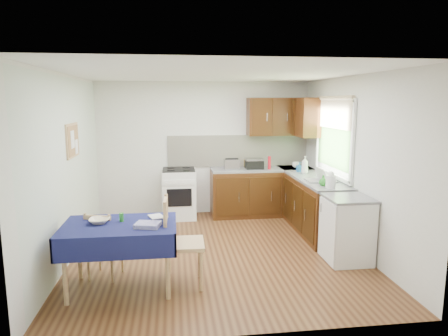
{
  "coord_description": "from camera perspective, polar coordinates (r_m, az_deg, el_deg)",
  "views": [
    {
      "loc": [
        -0.59,
        -5.43,
        2.13
      ],
      "look_at": [
        0.14,
        0.28,
        1.17
      ],
      "focal_mm": 32.0,
      "sensor_mm": 36.0,
      "label": 1
    }
  ],
  "objects": [
    {
      "name": "upper_cabinets",
      "position": [
        7.53,
        9.07,
        7.22
      ],
      "size": [
        1.2,
        0.85,
        0.7
      ],
      "color": "black",
      "rests_on": "wall_back"
    },
    {
      "name": "wall_back",
      "position": [
        7.6,
        -2.81,
        2.81
      ],
      "size": [
        4.0,
        0.02,
        2.5
      ],
      "primitive_type": "cube",
      "color": "silver",
      "rests_on": "ground"
    },
    {
      "name": "sauce_bottle",
      "position": [
        7.38,
        6.49,
        0.76
      ],
      "size": [
        0.05,
        0.05,
        0.24
      ],
      "primitive_type": "cylinder",
      "color": "red",
      "rests_on": "worktop_back"
    },
    {
      "name": "worktop_right",
      "position": [
        6.61,
        13.11,
        -1.68
      ],
      "size": [
        0.6,
        1.7,
        0.04
      ],
      "primitive_type": "cube",
      "color": "slate",
      "rests_on": "base_cabinets"
    },
    {
      "name": "dish_rack",
      "position": [
        6.43,
        13.67,
        -1.62
      ],
      "size": [
        0.45,
        0.34,
        0.21
      ],
      "rotation": [
        0.0,
        0.0,
        -0.12
      ],
      "color": "gray",
      "rests_on": "worktop_right"
    },
    {
      "name": "window",
      "position": [
        6.66,
        15.41,
        5.0
      ],
      "size": [
        0.04,
        1.48,
        1.26
      ],
      "color": "#335C25",
      "rests_on": "wall_right"
    },
    {
      "name": "cup",
      "position": [
        7.63,
        10.22,
        0.45
      ],
      "size": [
        0.17,
        0.17,
        0.11
      ],
      "primitive_type": "imported",
      "rotation": [
        0.0,
        0.0,
        -0.24
      ],
      "color": "silver",
      "rests_on": "worktop_back"
    },
    {
      "name": "dining_table",
      "position": [
        4.72,
        -14.67,
        -8.98
      ],
      "size": [
        1.27,
        0.86,
        0.77
      ],
      "rotation": [
        0.0,
        0.0,
        -0.32
      ],
      "color": "#0F163E",
      "rests_on": "ground"
    },
    {
      "name": "sandwich_press",
      "position": [
        7.44,
        4.31,
        0.64
      ],
      "size": [
        0.32,
        0.28,
        0.19
      ],
      "rotation": [
        0.0,
        0.0,
        -0.08
      ],
      "color": "black",
      "rests_on": "worktop_back"
    },
    {
      "name": "worktop_corner",
      "position": [
        7.68,
        10.14,
        -0.05
      ],
      "size": [
        0.6,
        0.6,
        0.04
      ],
      "primitive_type": "cube",
      "color": "slate",
      "rests_on": "base_cabinets"
    },
    {
      "name": "floor",
      "position": [
        5.86,
        -1.05,
        -11.86
      ],
      "size": [
        4.2,
        4.2,
        0.0
      ],
      "primitive_type": "plane",
      "color": "#442412",
      "rests_on": "ground"
    },
    {
      "name": "kettle",
      "position": [
        5.96,
        15.0,
        -1.72
      ],
      "size": [
        0.14,
        0.14,
        0.24
      ],
      "color": "white",
      "rests_on": "worktop_right"
    },
    {
      "name": "chair_far",
      "position": [
        5.12,
        -16.89,
        -10.2
      ],
      "size": [
        0.46,
        0.46,
        0.84
      ],
      "rotation": [
        0.0,
        0.0,
        2.85
      ],
      "color": "#A87C54",
      "rests_on": "ground"
    },
    {
      "name": "wall_right",
      "position": [
        6.08,
        18.01,
        0.67
      ],
      "size": [
        0.02,
        4.2,
        2.5
      ],
      "primitive_type": "cube",
      "color": "silver",
      "rests_on": "ground"
    },
    {
      "name": "chair_near",
      "position": [
        4.72,
        -6.44,
        -10.08
      ],
      "size": [
        0.48,
        0.48,
        1.05
      ],
      "rotation": [
        0.0,
        0.0,
        1.55
      ],
      "color": "#A87C54",
      "rests_on": "ground"
    },
    {
      "name": "soap_bottle_c",
      "position": [
        6.07,
        13.99,
        -1.74
      ],
      "size": [
        0.13,
        0.13,
        0.16
      ],
      "primitive_type": "imported",
      "rotation": [
        0.0,
        0.0,
        3.13
      ],
      "color": "#268323",
      "rests_on": "worktop_right"
    },
    {
      "name": "ceiling",
      "position": [
        5.47,
        -1.13,
        13.34
      ],
      "size": [
        4.0,
        4.2,
        0.02
      ],
      "primitive_type": "cube",
      "color": "white",
      "rests_on": "wall_back"
    },
    {
      "name": "worktop_back",
      "position": [
        7.51,
        5.4,
        -0.15
      ],
      "size": [
        1.9,
        0.6,
        0.04
      ],
      "primitive_type": "cube",
      "color": "slate",
      "rests_on": "base_cabinets"
    },
    {
      "name": "toaster",
      "position": [
        7.3,
        1.11,
        0.54
      ],
      "size": [
        0.28,
        0.17,
        0.21
      ],
      "rotation": [
        0.0,
        0.0,
        0.18
      ],
      "color": "#ADADB2",
      "rests_on": "worktop_back"
    },
    {
      "name": "wall_left",
      "position": [
        5.67,
        -21.59,
        -0.13
      ],
      "size": [
        0.02,
        4.2,
        2.5
      ],
      "primitive_type": "cube",
      "color": "silver",
      "rests_on": "ground"
    },
    {
      "name": "splashback",
      "position": [
        7.67,
        2.05,
        2.5
      ],
      "size": [
        2.7,
        0.02,
        0.6
      ],
      "primitive_type": "cube",
      "color": "#EFE4CB",
      "rests_on": "wall_back"
    },
    {
      "name": "corkboard",
      "position": [
        5.91,
        -20.82,
        3.7
      ],
      "size": [
        0.04,
        0.62,
        0.47
      ],
      "color": "#A87C54",
      "rests_on": "wall_left"
    },
    {
      "name": "fridge",
      "position": [
        5.65,
        17.2,
        -8.38
      ],
      "size": [
        0.58,
        0.6,
        0.89
      ],
      "color": "white",
      "rests_on": "ground"
    },
    {
      "name": "wall_front",
      "position": [
        3.49,
        2.68,
        -5.15
      ],
      "size": [
        4.0,
        0.02,
        2.5
      ],
      "primitive_type": "cube",
      "color": "silver",
      "rests_on": "ground"
    },
    {
      "name": "tea_towel",
      "position": [
        4.51,
        -10.85,
        -7.98
      ],
      "size": [
        0.31,
        0.27,
        0.05
      ],
      "primitive_type": "cube",
      "rotation": [
        0.0,
        0.0,
        -0.25
      ],
      "color": "navy",
      "rests_on": "dining_table"
    },
    {
      "name": "spice_jar",
      "position": [
        4.76,
        -14.44,
        -6.83
      ],
      "size": [
        0.05,
        0.05,
        0.1
      ],
      "primitive_type": "cylinder",
      "color": "#258928",
      "rests_on": "dining_table"
    },
    {
      "name": "soap_bottle_a",
      "position": [
        7.02,
        11.47,
        0.44
      ],
      "size": [
        0.16,
        0.16,
        0.3
      ],
      "primitive_type": "imported",
      "rotation": [
        0.0,
        0.0,
        0.43
      ],
      "color": "white",
      "rests_on": "worktop_right"
    },
    {
      "name": "yellow_packet",
      "position": [
        7.57,
        3.35,
        0.68
      ],
      "size": [
        0.14,
        0.11,
        0.15
      ],
      "primitive_type": "cube",
      "rotation": [
        0.0,
        0.0,
        0.39
      ],
      "color": "gold",
      "rests_on": "worktop_back"
    },
    {
      "name": "base_cabinets",
      "position": [
        7.17,
        8.7,
        -4.37
      ],
      "size": [
        1.9,
        2.3,
        0.86
      ],
      "color": "black",
      "rests_on": "ground"
    },
    {
      "name": "stove",
      "position": [
        7.42,
        -6.44,
        -3.61
      ],
      "size": [
        0.6,
        0.61,
        0.92
      ],
      "color": "white",
      "rests_on": "ground"
    },
    {
      "name": "soap_bottle_b",
      "position": [
        7.18,
        10.68,
        0.11
      ],
      "size": [
        0.09,
        0.09,
        0.17
      ],
      "primitive_type": "imported",
      "rotation": [
        0.0,
        0.0,
        1.74
      ],
      "color": "#1C64A8",
      "rests_on": "worktop_right"
    },
    {
      "name": "plate_bowl",
      "position": [
        4.78,
        -17.37,
        -7.2
      ],
      "size": [
        0.23,
        0.23,
        0.06
      ],
      "primitive_type": "imported",
      "rotation": [
        0.0,
        0.0,
        0.01
      ],
      "color": "#F5E4C8",
      "rests_on": "dining_table"
    },
    {
      "name": "book",
      "position": [
        4.83,
        -10.53,
        -6.99
      ],
      "size": [
        0.22,
        0.25,
        0.02
      ],
      "primitive_type": "imported",
      "rotation": [
        0.0,
        0.0,
        0.35
      ],
      "color": "white",
      "rests_on": "dining_table"
    }
  ]
}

